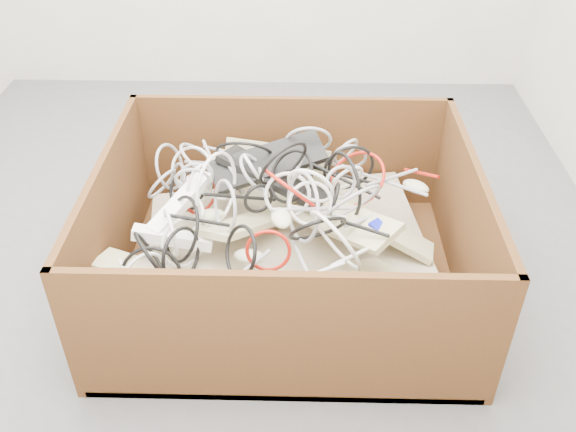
{
  "coord_description": "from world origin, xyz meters",
  "views": [
    {
      "loc": [
        0.24,
        -2.0,
        1.59
      ],
      "look_at": [
        0.2,
        -0.25,
        0.3
      ],
      "focal_mm": 39.22,
      "sensor_mm": 36.0,
      "label": 1
    }
  ],
  "objects_px": {
    "power_strip_left": "(180,203)",
    "power_strip_right": "(173,238)",
    "cardboard_box": "(283,257)",
    "vga_plug": "(378,226)"
  },
  "relations": [
    {
      "from": "cardboard_box",
      "to": "vga_plug",
      "type": "height_order",
      "value": "cardboard_box"
    },
    {
      "from": "cardboard_box",
      "to": "vga_plug",
      "type": "relative_size",
      "value": 28.06
    },
    {
      "from": "power_strip_left",
      "to": "power_strip_right",
      "type": "height_order",
      "value": "power_strip_left"
    },
    {
      "from": "vga_plug",
      "to": "cardboard_box",
      "type": "bearing_deg",
      "value": -149.34
    },
    {
      "from": "cardboard_box",
      "to": "power_strip_left",
      "type": "bearing_deg",
      "value": -175.56
    },
    {
      "from": "power_strip_right",
      "to": "vga_plug",
      "type": "xyz_separation_m",
      "value": [
        0.66,
        0.02,
        0.05
      ]
    },
    {
      "from": "power_strip_left",
      "to": "power_strip_right",
      "type": "bearing_deg",
      "value": -152.91
    },
    {
      "from": "power_strip_right",
      "to": "power_strip_left",
      "type": "bearing_deg",
      "value": 85.43
    },
    {
      "from": "power_strip_right",
      "to": "cardboard_box",
      "type": "bearing_deg",
      "value": 22.69
    },
    {
      "from": "vga_plug",
      "to": "power_strip_right",
      "type": "bearing_deg",
      "value": -125.48
    }
  ]
}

